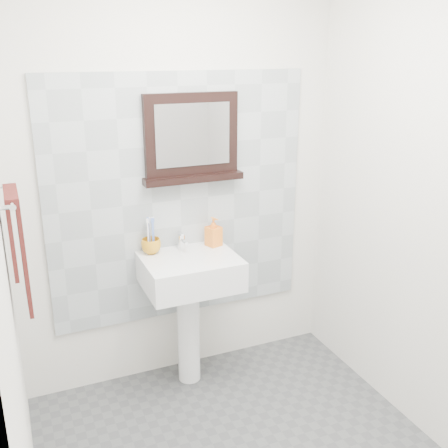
# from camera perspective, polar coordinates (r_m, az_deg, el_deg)

# --- Properties ---
(back_wall) EXTENTS (2.00, 0.01, 2.50)m
(back_wall) POSITION_cam_1_polar(r_m,az_deg,el_deg) (3.17, -4.92, 4.48)
(back_wall) COLOR silver
(back_wall) RESTS_ON ground
(left_wall) EXTENTS (0.01, 2.20, 2.50)m
(left_wall) POSITION_cam_1_polar(r_m,az_deg,el_deg) (1.98, -22.68, -5.72)
(left_wall) COLOR silver
(left_wall) RESTS_ON ground
(right_wall) EXTENTS (0.01, 2.20, 2.50)m
(right_wall) POSITION_cam_1_polar(r_m,az_deg,el_deg) (2.78, 22.87, 1.06)
(right_wall) COLOR silver
(right_wall) RESTS_ON ground
(splashback) EXTENTS (1.60, 0.02, 1.50)m
(splashback) POSITION_cam_1_polar(r_m,az_deg,el_deg) (3.18, -4.80, 2.69)
(splashback) COLOR #A5AEB3
(splashback) RESTS_ON back_wall
(pedestal_sink) EXTENTS (0.55, 0.44, 0.96)m
(pedestal_sink) POSITION_cam_1_polar(r_m,az_deg,el_deg) (3.15, -3.73, -6.66)
(pedestal_sink) COLOR white
(pedestal_sink) RESTS_ON ground
(toothbrush_cup) EXTENTS (0.12, 0.12, 0.09)m
(toothbrush_cup) POSITION_cam_1_polar(r_m,az_deg,el_deg) (3.14, -7.94, -2.39)
(toothbrush_cup) COLOR orange
(toothbrush_cup) RESTS_ON pedestal_sink
(toothbrushes) EXTENTS (0.05, 0.04, 0.21)m
(toothbrushes) POSITION_cam_1_polar(r_m,az_deg,el_deg) (3.11, -7.96, -1.04)
(toothbrushes) COLOR white
(toothbrushes) RESTS_ON toothbrush_cup
(soap_dispenser) EXTENTS (0.10, 0.10, 0.18)m
(soap_dispenser) POSITION_cam_1_polar(r_m,az_deg,el_deg) (3.21, -1.15, -0.84)
(soap_dispenser) COLOR #FF581E
(soap_dispenser) RESTS_ON pedestal_sink
(framed_mirror) EXTENTS (0.61, 0.11, 0.52)m
(framed_mirror) POSITION_cam_1_polar(r_m,az_deg,el_deg) (3.10, -3.55, 9.11)
(framed_mirror) COLOR black
(framed_mirror) RESTS_ON back_wall
(towel_bar) EXTENTS (0.07, 0.40, 0.03)m
(towel_bar) POSITION_cam_1_polar(r_m,az_deg,el_deg) (2.46, -22.27, 2.88)
(towel_bar) COLOR silver
(towel_bar) RESTS_ON left_wall
(hand_towel) EXTENTS (0.06, 0.30, 0.55)m
(hand_towel) POSITION_cam_1_polar(r_m,az_deg,el_deg) (2.51, -21.53, -1.71)
(hand_towel) COLOR #36110F
(hand_towel) RESTS_ON towel_bar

